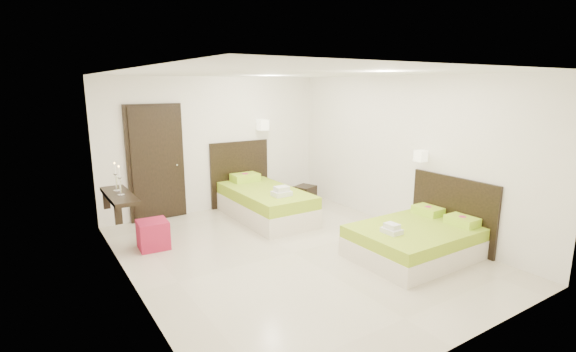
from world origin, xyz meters
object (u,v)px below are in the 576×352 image
bed_single (263,200)px  bed_double (418,238)px  nightstand (305,194)px  ottoman (153,235)px

bed_single → bed_double: 3.00m
bed_double → nightstand: 3.21m
bed_single → ottoman: bed_single is taller
nightstand → bed_double: bearing=-115.0°
bed_single → ottoman: 2.23m
bed_double → nightstand: bed_double is taller
bed_single → nightstand: bed_single is taller
bed_single → nightstand: bearing=16.4°
bed_single → bed_double: size_ratio=1.23×
ottoman → bed_double: bearing=-37.0°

